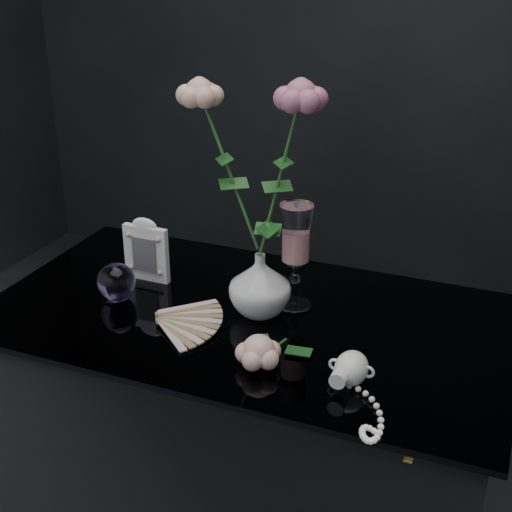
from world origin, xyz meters
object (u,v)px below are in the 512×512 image
at_px(picture_frame, 146,249).
at_px(paperweight, 116,282).
at_px(wine_glass, 295,257).
at_px(loose_rose, 259,351).
at_px(pearl_jar, 351,367).
at_px(vase, 260,284).

bearing_deg(picture_frame, paperweight, -96.01).
relative_size(wine_glass, loose_rose, 1.23).
bearing_deg(picture_frame, pearl_jar, -21.32).
bearing_deg(pearl_jar, paperweight, 169.21).
distance_m(vase, pearl_jar, 0.29).
relative_size(wine_glass, paperweight, 2.79).
distance_m(picture_frame, pearl_jar, 0.56).
bearing_deg(pearl_jar, vase, 145.58).
height_order(vase, picture_frame, picture_frame).
bearing_deg(vase, pearl_jar, -35.22).
relative_size(vase, wine_glass, 0.59).
xyz_separation_m(picture_frame, paperweight, (-0.01, -0.10, -0.03)).
bearing_deg(paperweight, loose_rose, -18.65).
bearing_deg(paperweight, picture_frame, 82.96).
relative_size(vase, loose_rose, 0.72).
height_order(picture_frame, paperweight, picture_frame).
bearing_deg(vase, paperweight, -169.46).
height_order(wine_glass, picture_frame, wine_glass).
distance_m(wine_glass, picture_frame, 0.34).
bearing_deg(loose_rose, vase, 134.62).
xyz_separation_m(vase, paperweight, (-0.30, -0.06, -0.03)).
xyz_separation_m(wine_glass, pearl_jar, (0.18, -0.22, -0.08)).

